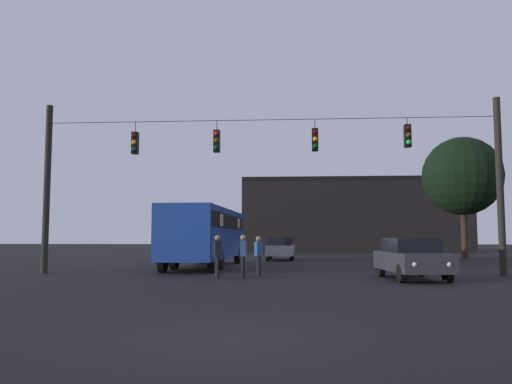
% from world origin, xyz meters
% --- Properties ---
extents(ground_plane, '(168.00, 168.00, 0.00)m').
position_xyz_m(ground_plane, '(0.00, 24.50, 0.00)').
color(ground_plane, black).
rests_on(ground_plane, ground).
extents(overhead_signal_span, '(19.39, 0.44, 7.33)m').
position_xyz_m(overhead_signal_span, '(0.01, 13.50, 4.21)').
color(overhead_signal_span, black).
rests_on(overhead_signal_span, ground).
extents(city_bus, '(2.85, 11.07, 3.00)m').
position_xyz_m(city_bus, '(-3.42, 18.68, 1.87)').
color(city_bus, navy).
rests_on(city_bus, ground).
extents(car_near_right, '(2.14, 4.45, 1.52)m').
position_xyz_m(car_near_right, '(5.47, 11.59, 0.80)').
color(car_near_right, '#2D2D33').
rests_on(car_near_right, ground).
extents(car_far_left, '(1.93, 4.38, 1.52)m').
position_xyz_m(car_far_left, '(0.29, 27.55, 0.80)').
color(car_far_left, '#99999E').
rests_on(car_far_left, ground).
extents(pedestrian_crossing_left, '(0.36, 0.42, 1.59)m').
position_xyz_m(pedestrian_crossing_left, '(-0.31, 13.02, 0.89)').
color(pedestrian_crossing_left, black).
rests_on(pedestrian_crossing_left, ground).
extents(pedestrian_crossing_center, '(0.27, 0.38, 1.65)m').
position_xyz_m(pedestrian_crossing_center, '(-0.83, 11.81, 0.93)').
color(pedestrian_crossing_center, black).
rests_on(pedestrian_crossing_center, ground).
extents(pedestrian_crossing_right, '(0.34, 0.42, 1.64)m').
position_xyz_m(pedestrian_crossing_right, '(-1.79, 11.56, 0.93)').
color(pedestrian_crossing_right, black).
rests_on(pedestrian_crossing_right, ground).
extents(corner_building, '(23.96, 8.72, 7.90)m').
position_xyz_m(corner_building, '(7.84, 49.80, 3.95)').
color(corner_building, black).
rests_on(corner_building, ground).
extents(tree_left_silhouette, '(5.82, 5.82, 9.01)m').
position_xyz_m(tree_left_silhouette, '(13.77, 30.93, 6.09)').
color(tree_left_silhouette, '#2D2116').
rests_on(tree_left_silhouette, ground).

